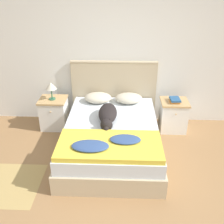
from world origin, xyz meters
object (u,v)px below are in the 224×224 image
Objects in this scene: bed at (111,138)px; nightstand_left at (54,113)px; table_lamp at (51,87)px; nightstand_right at (173,115)px; pillow_left at (98,98)px; pillow_right at (129,98)px; book_stack at (175,100)px; dog at (108,115)px.

bed is 1.28m from nightstand_left.
nightstand_left is 0.52m from table_lamp.
nightstand_left is 1.00× the size of nightstand_right.
nightstand_left is at bearing 90.00° from table_lamp.
nightstand_right is 1.36m from pillow_left.
table_lamp is at bearing -174.73° from pillow_left.
pillow_right is at bearing 175.51° from nightstand_right.
nightstand_right is at bearing 0.00° from nightstand_left.
table_lamp is at bearing -90.00° from nightstand_left.
nightstand_right is at bearing 0.29° from table_lamp.
bed is at bearing -109.34° from pillow_right.
book_stack reaches higher than nightstand_right.
dog reaches higher than pillow_left.
table_lamp is (-1.33, -0.07, 0.23)m from pillow_right.
nightstand_left is at bearing -177.33° from pillow_right.
nightstand_right is at bearing -2.67° from pillow_left.
pillow_right is 1.50× the size of table_lamp.
nightstand_right is (2.12, 0.00, 0.00)m from nightstand_left.
book_stack is at bearing 32.87° from bed.
nightstand_right is 0.31m from book_stack.
bed is at bearing -147.13° from book_stack.
table_lamp is at bearing 146.78° from bed.
pillow_right is 0.79m from book_stack.
table_lamp reaches higher than nightstand_left.
pillow_right is at bearing 173.67° from book_stack.
bed is 3.58× the size of nightstand_left.
bed is 0.88m from pillow_left.
table_lamp is (0.00, -0.01, 0.52)m from nightstand_left.
pillow_right is at bearing 2.67° from nightstand_left.
book_stack is at bearing -6.33° from pillow_right.
pillow_right is at bearing 0.00° from pillow_left.
dog is (0.21, -0.66, 0.02)m from pillow_left.
pillow_left is 1.50× the size of table_lamp.
dog is 1.18m from table_lamp.
bed is at bearing -59.92° from dog.
nightstand_left is 2.12m from nightstand_right.
nightstand_right is at bearing 28.00° from dog.
dog is at bearing -116.74° from pillow_right.
pillow_right is 1.35m from table_lamp.
nightstand_left is 0.85m from pillow_left.
bed is at bearing -33.63° from nightstand_left.
nightstand_right is at bearing -4.49° from pillow_right.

